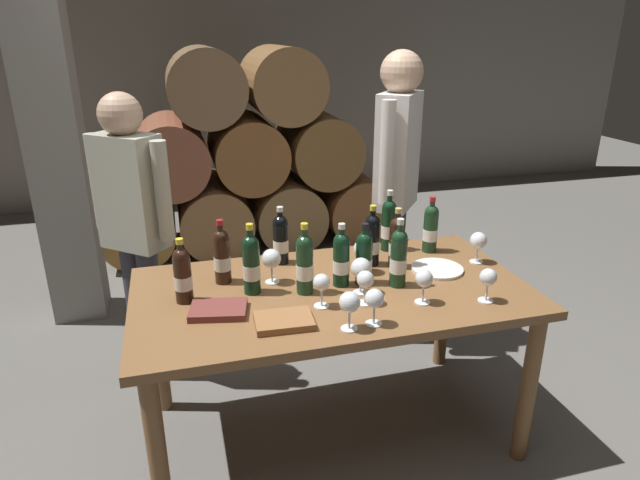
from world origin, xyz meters
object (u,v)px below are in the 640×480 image
Objects in this scene: wine_glass_0 at (365,281)px; tasting_notebook at (218,310)px; wine_bottle_5 at (281,239)px; sommelier_presenting at (397,174)px; wine_bottle_0 at (183,275)px; wine_glass_6 at (363,250)px; wine_bottle_8 at (399,257)px; wine_glass_9 at (271,259)px; wine_bottle_1 at (222,256)px; taster_seated_left at (133,218)px; wine_bottle_3 at (251,264)px; wine_glass_7 at (322,284)px; wine_bottle_6 at (372,239)px; leather_ledger at (284,321)px; wine_glass_3 at (488,278)px; wine_glass_5 at (374,300)px; wine_glass_8 at (361,269)px; wine_bottle_7 at (389,225)px; dining_table at (332,307)px; wine_glass_2 at (424,280)px; wine_bottle_10 at (431,228)px; wine_bottle_11 at (364,258)px; wine_glass_1 at (350,303)px; wine_glass_4 at (478,241)px; wine_bottle_9 at (341,259)px; wine_bottle_4 at (397,242)px; serving_plate at (437,269)px; wine_bottle_2 at (305,263)px.

tasting_notebook is (-0.58, 0.08, -0.09)m from wine_glass_0.
wine_bottle_5 is 0.16× the size of sommelier_presenting.
wine_glass_6 is at bearing 5.56° from wine_bottle_0.
wine_glass_9 is (-0.52, 0.17, -0.02)m from wine_bottle_8.
wine_bottle_1 is 0.19× the size of taster_seated_left.
wine_bottle_3 is 2.12× the size of wine_glass_0.
taster_seated_left is at bearing 134.99° from wine_glass_9.
tasting_notebook is at bearing 172.31° from wine_glass_7.
leather_ledger is (-0.52, -0.45, -0.11)m from wine_bottle_6.
wine_glass_3 is 0.98× the size of wine_glass_5.
wine_bottle_5 is 0.48m from wine_glass_8.
wine_bottle_3 is at bearing -157.53° from wine_bottle_7.
wine_glass_3 is 0.57m from wine_glass_6.
wine_glass_0 is at bearing -33.98° from wine_bottle_1.
dining_table is 11.55× the size of wine_glass_2.
wine_bottle_5 is at bearing 130.41° from wine_glass_2.
wine_glass_7 is 0.22m from leather_ledger.
wine_glass_5 is 0.27m from wine_glass_8.
wine_bottle_10 reaches higher than wine_bottle_0.
wine_bottle_11 is at bearing 145.51° from wine_glass_3.
wine_bottle_5 is 1.28× the size of tasting_notebook.
wine_bottle_3 is at bearing 135.74° from wine_glass_5.
wine_glass_7 is at bearing -134.83° from wine_glass_6.
wine_glass_9 is 0.39m from leather_ledger.
wine_bottle_10 is at bearing 44.97° from wine_glass_1.
dining_table is at bearing -173.31° from wine_glass_4.
dining_table is 0.30m from wine_glass_6.
wine_glass_6 reaches higher than wine_glass_2.
wine_glass_2 is (-0.08, -0.58, -0.03)m from wine_bottle_7.
wine_bottle_9 is at bearing 137.21° from wine_glass_2.
wine_bottle_3 is at bearing 126.83° from wine_glass_1.
wine_bottle_11 is 1.90× the size of wine_glass_2.
wine_glass_5 reaches higher than wine_glass_3.
wine_bottle_4 is at bearing 20.79° from wine_bottle_9.
wine_glass_2 and wine_glass_5 have the same top height.
wine_bottle_0 is at bearing -162.93° from wine_bottle_7.
wine_bottle_5 is 0.22m from wine_glass_9.
leather_ledger is (-0.62, -0.39, -0.11)m from wine_bottle_4.
wine_bottle_5 is 0.99× the size of wine_bottle_10.
wine_glass_1 reaches higher than leather_ledger.
wine_bottle_10 reaches higher than dining_table.
wine_bottle_9 reaches higher than wine_glass_6.
wine_bottle_8 is at bearing 9.27° from wine_glass_8.
wine_bottle_9 reaches higher than wine_glass_2.
wine_glass_8 is 0.45m from serving_plate.
serving_plate is at bearing -67.51° from wine_bottle_7.
tasting_notebook is (-0.64, -0.11, -0.11)m from wine_bottle_11.
wine_bottle_0 is at bearing 159.97° from wine_glass_7.
wine_bottle_6 is 2.03× the size of wine_glass_3.
wine_bottle_2 is 2.15× the size of wine_glass_3.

